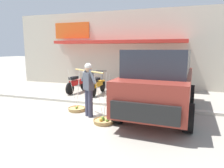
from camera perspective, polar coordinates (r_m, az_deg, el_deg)
The scene contains 12 objects.
ground_plane at distance 7.38m, azimuth -4.97°, elevation -7.07°, with size 90.00×90.00×0.00m, color #9E998C.
sidewalk_curb at distance 7.99m, azimuth -2.99°, elevation -5.37°, with size 20.00×0.24×0.10m, color #BAB4A5.
fruit_vendor at distance 6.45m, azimuth -6.51°, elevation -0.61°, with size 1.34×0.89×1.70m.
fruit_basket_left_side at distance 7.32m, azimuth -9.68°, elevation -6.72°, with size 0.62×0.62×1.45m.
fruit_basket_right_side at distance 6.05m, azimuth -2.30°, elevation -10.09°, with size 0.62×0.62×1.45m.
motorcycle_nearest_shop at distance 10.30m, azimuth -9.71°, elevation 0.20°, with size 0.54×1.82×1.09m.
motorcycle_second_in_row at distance 9.76m, azimuth -3.91°, elevation -0.21°, with size 0.54×1.82×1.09m.
motorcycle_third_in_row at distance 9.15m, azimuth 3.53°, elevation -0.87°, with size 0.54×1.82×1.09m.
motorcycle_end_of_row at distance 9.21m, azimuth 11.70°, elevation -0.98°, with size 0.54×1.81×1.09m.
parked_truck at distance 7.06m, azimuth 13.33°, elevation 1.34°, with size 2.37×4.90×2.10m.
storefront_building at distance 14.07m, azimuth 4.98°, elevation 9.53°, with size 13.00×6.00×4.20m.
wooden_crate at distance 8.92m, azimuth 9.03°, elevation -3.17°, with size 0.44×0.36×0.32m, color olive.
Camera 1 is at (2.81, -6.49, 2.12)m, focal length 33.07 mm.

